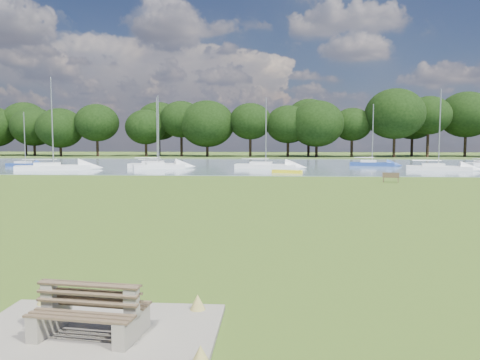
# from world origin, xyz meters

# --- Properties ---
(ground) EXTENTS (220.00, 220.00, 0.00)m
(ground) POSITION_xyz_m (0.00, 0.00, 0.00)
(ground) COLOR #516420
(river) EXTENTS (220.00, 40.00, 0.10)m
(river) POSITION_xyz_m (0.00, 42.00, 0.00)
(river) COLOR slate
(river) RESTS_ON ground
(far_bank) EXTENTS (220.00, 20.00, 0.40)m
(far_bank) POSITION_xyz_m (0.00, 72.00, 0.00)
(far_bank) COLOR #4C6626
(far_bank) RESTS_ON ground
(concrete_pad) EXTENTS (4.20, 3.20, 0.10)m
(concrete_pad) POSITION_xyz_m (0.00, -14.00, 0.05)
(concrete_pad) COLOR gray
(concrete_pad) RESTS_ON ground
(bench_pair) EXTENTS (1.89, 1.25, 0.96)m
(bench_pair) POSITION_xyz_m (-0.00, -14.00, 0.49)
(bench_pair) COLOR gray
(bench_pair) RESTS_ON concrete_pad
(riverbank_bench) EXTENTS (1.34, 0.70, 0.79)m
(riverbank_bench) POSITION_xyz_m (12.37, 16.35, 0.40)
(riverbank_bench) COLOR brown
(riverbank_bench) RESTS_ON ground
(kayak) EXTENTS (3.11, 1.73, 0.31)m
(kayak) POSITION_xyz_m (4.43, 25.63, 0.20)
(kayak) COLOR yellow
(kayak) RESTS_ON river
(tree_line) EXTENTS (146.24, 9.89, 11.97)m
(tree_line) POSITION_xyz_m (1.21, 68.00, 7.13)
(tree_line) COLOR black
(tree_line) RESTS_ON far_bank
(sailboat_0) EXTENTS (7.29, 2.79, 8.18)m
(sailboat_0) POSITION_xyz_m (2.10, 33.23, 0.50)
(sailboat_0) COLOR silver
(sailboat_0) RESTS_ON river
(sailboat_1) EXTENTS (5.97, 3.74, 8.34)m
(sailboat_1) POSITION_xyz_m (-10.08, 31.24, 0.54)
(sailboat_1) COLOR silver
(sailboat_1) RESTS_ON river
(sailboat_2) EXTENTS (8.04, 5.27, 10.15)m
(sailboat_2) POSITION_xyz_m (-21.24, 28.50, 0.55)
(sailboat_2) COLOR silver
(sailboat_2) RESTS_ON river
(sailboat_5) EXTENTS (5.67, 2.82, 7.84)m
(sailboat_5) POSITION_xyz_m (15.55, 39.08, 0.51)
(sailboat_5) COLOR navy
(sailboat_5) RESTS_ON river
(sailboat_6) EXTENTS (6.84, 3.41, 8.83)m
(sailboat_6) POSITION_xyz_m (20.94, 30.90, 0.50)
(sailboat_6) COLOR silver
(sailboat_6) RESTS_ON river
(sailboat_7) EXTENTS (6.81, 2.11, 8.31)m
(sailboat_7) POSITION_xyz_m (-10.77, 33.30, 0.54)
(sailboat_7) COLOR silver
(sailboat_7) RESTS_ON river
(sailboat_8) EXTENTS (5.16, 2.47, 6.77)m
(sailboat_8) POSITION_xyz_m (-27.73, 34.60, 0.45)
(sailboat_8) COLOR navy
(sailboat_8) RESTS_ON river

